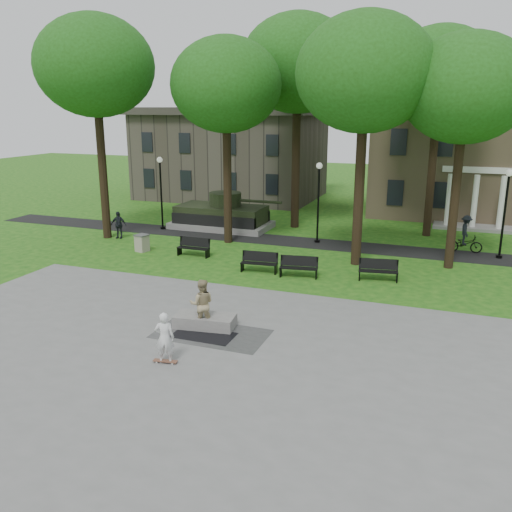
{
  "coord_description": "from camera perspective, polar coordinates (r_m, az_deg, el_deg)",
  "views": [
    {
      "loc": [
        8.07,
        -18.39,
        7.8
      ],
      "look_at": [
        -0.07,
        3.38,
        1.4
      ],
      "focal_mm": 38.0,
      "sensor_mm": 36.0,
      "label": 1
    }
  ],
  "objects": [
    {
      "name": "tank_monument",
      "position": [
        36.17,
        -3.61,
        4.3
      ],
      "size": [
        7.45,
        3.4,
        2.4
      ],
      "color": "gray",
      "rests_on": "ground"
    },
    {
      "name": "trash_bin",
      "position": [
        30.9,
        -11.91,
        1.36
      ],
      "size": [
        0.8,
        0.8,
        0.96
      ],
      "rotation": [
        0.0,
        0.0,
        -0.24
      ],
      "color": "#A39886",
      "rests_on": "ground"
    },
    {
      "name": "tree_2",
      "position": [
        27.32,
        11.41,
        18.29
      ],
      "size": [
        6.6,
        6.6,
        12.16
      ],
      "color": "black",
      "rests_on": "ground"
    },
    {
      "name": "tree_1",
      "position": [
        31.53,
        -3.17,
        17.47
      ],
      "size": [
        6.2,
        6.2,
        11.63
      ],
      "color": "black",
      "rests_on": "ground"
    },
    {
      "name": "skateboard",
      "position": [
        17.62,
        -9.53,
        -10.92
      ],
      "size": [
        0.8,
        0.32,
        0.07
      ],
      "primitive_type": "cube",
      "rotation": [
        0.0,
        0.0,
        0.16
      ],
      "color": "brown",
      "rests_on": "plaza"
    },
    {
      "name": "ground",
      "position": [
        21.54,
        -3.0,
        -5.85
      ],
      "size": [
        120.0,
        120.0,
        0.0
      ],
      "primitive_type": "plane",
      "color": "#175113",
      "rests_on": "ground"
    },
    {
      "name": "tree_3",
      "position": [
        27.9,
        21.2,
        16.04
      ],
      "size": [
        6.0,
        6.0,
        11.19
      ],
      "color": "black",
      "rests_on": "ground"
    },
    {
      "name": "lamp_right",
      "position": [
        31.19,
        24.76,
        4.74
      ],
      "size": [
        0.36,
        0.36,
        4.73
      ],
      "color": "black",
      "rests_on": "ground"
    },
    {
      "name": "pedestrian_walker",
      "position": [
        34.3,
        -14.28,
        3.19
      ],
      "size": [
        1.03,
        0.57,
        1.66
      ],
      "primitive_type": "imported",
      "rotation": [
        0.0,
        0.0,
        0.18
      ],
      "color": "black",
      "rests_on": "ground"
    },
    {
      "name": "cyclist",
      "position": [
        32.11,
        21.16,
        1.85
      ],
      "size": [
        1.91,
        1.1,
        2.09
      ],
      "rotation": [
        0.0,
        0.0,
        1.64
      ],
      "color": "black",
      "rests_on": "ground"
    },
    {
      "name": "footpath",
      "position": [
        32.39,
        5.45,
        1.4
      ],
      "size": [
        44.0,
        2.6,
        0.01
      ],
      "primitive_type": "cube",
      "color": "black",
      "rests_on": "ground"
    },
    {
      "name": "building_left",
      "position": [
        48.95,
        -2.56,
        10.46
      ],
      "size": [
        15.0,
        10.0,
        7.2
      ],
      "primitive_type": "cube",
      "color": "#4C443D",
      "rests_on": "ground"
    },
    {
      "name": "tree_5",
      "position": [
        34.97,
        18.81,
        17.68
      ],
      "size": [
        6.4,
        6.4,
        12.44
      ],
      "color": "black",
      "rests_on": "ground"
    },
    {
      "name": "tree_0",
      "position": [
        34.03,
        -16.59,
        18.55
      ],
      "size": [
        6.8,
        6.8,
        12.97
      ],
      "color": "black",
      "rests_on": "ground"
    },
    {
      "name": "skateboarder",
      "position": [
        17.31,
        -9.61,
        -8.48
      ],
      "size": [
        0.71,
        0.59,
        1.68
      ],
      "primitive_type": "imported",
      "rotation": [
        0.0,
        0.0,
        3.49
      ],
      "color": "silver",
      "rests_on": "plaza"
    },
    {
      "name": "park_bench_3",
      "position": [
        25.79,
        12.79,
        -1.39
      ],
      "size": [
        1.85,
        0.8,
        1.0
      ],
      "rotation": [
        0.0,
        0.0,
        0.16
      ],
      "color": "black",
      "rests_on": "ground"
    },
    {
      "name": "lamp_mid",
      "position": [
        32.0,
        6.59,
        6.29
      ],
      "size": [
        0.36,
        0.36,
        4.73
      ],
      "color": "black",
      "rests_on": "ground"
    },
    {
      "name": "tree_4",
      "position": [
        35.93,
        4.41,
        19.49
      ],
      "size": [
        7.2,
        7.2,
        13.5
      ],
      "color": "black",
      "rests_on": "ground"
    },
    {
      "name": "lamp_left",
      "position": [
        35.97,
        -9.98,
        7.16
      ],
      "size": [
        0.36,
        0.36,
        4.73
      ],
      "color": "black",
      "rests_on": "ground"
    },
    {
      "name": "plaza",
      "position": [
        17.47,
        -9.66,
        -11.33
      ],
      "size": [
        22.0,
        16.0,
        0.02
      ],
      "primitive_type": "cube",
      "color": "gray",
      "rests_on": "ground"
    },
    {
      "name": "park_bench_1",
      "position": [
        26.43,
        0.39,
        -0.59
      ],
      "size": [
        1.83,
        0.69,
        1.0
      ],
      "rotation": [
        0.0,
        0.0,
        0.09
      ],
      "color": "black",
      "rests_on": "ground"
    },
    {
      "name": "building_right",
      "position": [
        44.56,
        23.26,
        9.72
      ],
      "size": [
        17.0,
        12.0,
        8.6
      ],
      "color": "#9E8460",
      "rests_on": "ground"
    },
    {
      "name": "friend_watching",
      "position": [
        19.71,
        -5.72,
        -5.04
      ],
      "size": [
        1.1,
        0.99,
        1.85
      ],
      "primitive_type": "imported",
      "rotation": [
        0.0,
        0.0,
        3.54
      ],
      "color": "tan",
      "rests_on": "plaza"
    },
    {
      "name": "park_bench_2",
      "position": [
        25.74,
        4.57,
        -1.08
      ],
      "size": [
        1.85,
        0.8,
        1.0
      ],
      "rotation": [
        0.0,
        0.0,
        0.16
      ],
      "color": "black",
      "rests_on": "ground"
    },
    {
      "name": "concrete_block",
      "position": [
        20.04,
        -5.4,
        -6.82
      ],
      "size": [
        2.31,
        1.29,
        0.45
      ],
      "primitive_type": "cube",
      "rotation": [
        0.0,
        0.0,
        0.13
      ],
      "color": "gray",
      "rests_on": "plaza"
    },
    {
      "name": "park_bench_0",
      "position": [
        29.48,
        -6.55,
        1.0
      ],
      "size": [
        1.8,
        0.53,
        1.0
      ],
      "rotation": [
        0.0,
        0.0,
        -0.01
      ],
      "color": "black",
      "rests_on": "ground"
    },
    {
      "name": "puddle",
      "position": [
        19.42,
        -5.52,
        -8.29
      ],
      "size": [
        2.2,
        1.2,
        0.0
      ],
      "primitive_type": "cube",
      "color": "black",
      "rests_on": "plaza"
    }
  ]
}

